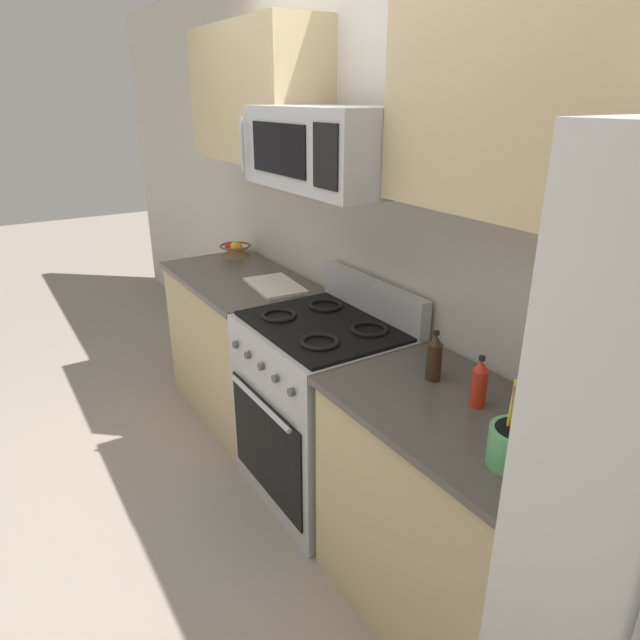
{
  "coord_description": "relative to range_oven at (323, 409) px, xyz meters",
  "views": [
    {
      "loc": [
        2.03,
        -0.65,
        1.91
      ],
      "look_at": [
        0.18,
        0.52,
        1.03
      ],
      "focal_mm": 31.58,
      "sensor_mm": 36.0,
      "label": 1
    }
  ],
  "objects": [
    {
      "name": "ground_plane",
      "position": [
        0.0,
        -0.64,
        -0.47
      ],
      "size": [
        16.0,
        16.0,
        0.0
      ],
      "primitive_type": "plane",
      "color": "gray"
    },
    {
      "name": "wall_back",
      "position": [
        0.0,
        0.38,
        0.83
      ],
      "size": [
        8.0,
        0.1,
        2.6
      ],
      "primitive_type": "cube",
      "color": "beige",
      "rests_on": "ground"
    },
    {
      "name": "counter_left",
      "position": [
        -0.93,
        -0.0,
        -0.02
      ],
      "size": [
        1.09,
        0.63,
        0.91
      ],
      "color": "tan",
      "rests_on": "ground"
    },
    {
      "name": "range_oven",
      "position": [
        0.0,
        0.0,
        0.0
      ],
      "size": [
        0.76,
        0.67,
        1.09
      ],
      "color": "#B2B5BA",
      "rests_on": "ground"
    },
    {
      "name": "counter_right",
      "position": [
        0.86,
        -0.0,
        -0.02
      ],
      "size": [
        0.94,
        0.63,
        0.91
      ],
      "color": "tan",
      "rests_on": "ground"
    },
    {
      "name": "microwave",
      "position": [
        -0.0,
        0.03,
        1.23
      ],
      "size": [
        0.79,
        0.44,
        0.33
      ],
      "color": "#B2B5BA"
    },
    {
      "name": "upper_cabinets_left",
      "position": [
        -0.94,
        0.16,
        1.44
      ],
      "size": [
        1.08,
        0.34,
        0.7
      ],
      "color": "tan"
    },
    {
      "name": "upper_cabinets_right",
      "position": [
        0.86,
        0.16,
        1.44
      ],
      "size": [
        0.93,
        0.34,
        0.7
      ],
      "color": "tan"
    },
    {
      "name": "utensil_crock",
      "position": [
        1.18,
        -0.09,
        0.51
      ],
      "size": [
        0.16,
        0.16,
        0.31
      ],
      "color": "#59AD66",
      "rests_on": "counter_right"
    },
    {
      "name": "fruit_basket",
      "position": [
        -1.36,
        0.17,
        0.48
      ],
      "size": [
        0.21,
        0.21,
        0.09
      ],
      "color": "brown",
      "rests_on": "counter_left"
    },
    {
      "name": "apple_loose",
      "position": [
        -1.4,
        0.18,
        0.47
      ],
      "size": [
        0.07,
        0.07,
        0.07
      ],
      "primitive_type": "sphere",
      "color": "red",
      "rests_on": "counter_left"
    },
    {
      "name": "cutting_board",
      "position": [
        -0.63,
        0.08,
        0.44
      ],
      "size": [
        0.41,
        0.28,
        0.02
      ],
      "primitive_type": "cube",
      "rotation": [
        0.0,
        0.0,
        -0.1
      ],
      "color": "silver",
      "rests_on": "counter_left"
    },
    {
      "name": "bottle_soy",
      "position": [
        0.66,
        0.07,
        0.53
      ],
      "size": [
        0.06,
        0.06,
        0.2
      ],
      "color": "#382314",
      "rests_on": "counter_right"
    },
    {
      "name": "bottle_hot_sauce",
      "position": [
        0.88,
        0.07,
        0.52
      ],
      "size": [
        0.06,
        0.06,
        0.19
      ],
      "color": "red",
      "rests_on": "counter_right"
    }
  ]
}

